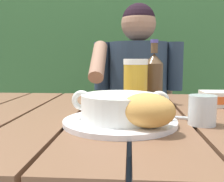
% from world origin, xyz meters
% --- Properties ---
extents(dining_table, '(1.37, 0.87, 0.76)m').
position_xyz_m(dining_table, '(0.00, 0.00, 0.66)').
color(dining_table, brown).
rests_on(dining_table, ground_plane).
extents(hedge_backdrop, '(3.21, 0.81, 2.90)m').
position_xyz_m(hedge_backdrop, '(-0.01, 1.81, 1.14)').
color(hedge_backdrop, '#396737').
rests_on(hedge_backdrop, ground_plane).
extents(chair_near_diner, '(0.48, 0.44, 0.89)m').
position_xyz_m(chair_near_diner, '(0.12, 0.87, 0.45)').
color(chair_near_diner, brown).
rests_on(chair_near_diner, ground_plane).
extents(person_eating, '(0.48, 0.47, 1.21)m').
position_xyz_m(person_eating, '(0.12, 0.67, 0.71)').
color(person_eating, '#283749').
rests_on(person_eating, ground_plane).
extents(serving_plate, '(0.28, 0.28, 0.01)m').
position_xyz_m(serving_plate, '(0.05, -0.13, 0.76)').
color(serving_plate, white).
rests_on(serving_plate, dining_table).
extents(soup_bowl, '(0.24, 0.19, 0.07)m').
position_xyz_m(soup_bowl, '(0.05, -0.13, 0.80)').
color(soup_bowl, white).
rests_on(soup_bowl, serving_plate).
extents(bread_roll, '(0.15, 0.13, 0.08)m').
position_xyz_m(bread_roll, '(0.12, -0.20, 0.81)').
color(bread_roll, gold).
rests_on(bread_roll, serving_plate).
extents(beer_glass, '(0.08, 0.08, 0.16)m').
position_xyz_m(beer_glass, '(0.10, 0.12, 0.84)').
color(beer_glass, gold).
rests_on(beer_glass, dining_table).
extents(beer_bottle, '(0.07, 0.07, 0.23)m').
position_xyz_m(beer_bottle, '(0.16, 0.18, 0.85)').
color(beer_bottle, brown).
rests_on(beer_bottle, dining_table).
extents(water_glass_small, '(0.07, 0.07, 0.07)m').
position_xyz_m(water_glass_small, '(0.25, -0.12, 0.79)').
color(water_glass_small, silver).
rests_on(water_glass_small, dining_table).
extents(butter_tub, '(0.12, 0.09, 0.05)m').
position_xyz_m(butter_tub, '(0.38, 0.14, 0.78)').
color(butter_tub, white).
rests_on(butter_tub, dining_table).
extents(table_knife, '(0.17, 0.06, 0.01)m').
position_xyz_m(table_knife, '(0.19, -0.06, 0.76)').
color(table_knife, silver).
rests_on(table_knife, dining_table).
extents(diner_bowl, '(0.14, 0.14, 0.06)m').
position_xyz_m(diner_bowl, '(0.12, 0.34, 0.79)').
color(diner_bowl, white).
rests_on(diner_bowl, dining_table).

